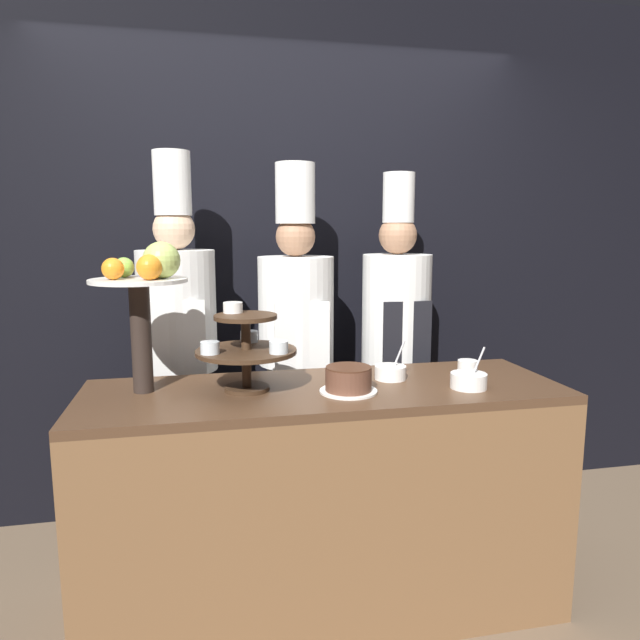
{
  "coord_description": "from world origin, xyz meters",
  "views": [
    {
      "loc": [
        -0.46,
        -1.79,
        1.54
      ],
      "look_at": [
        0.0,
        0.41,
        1.18
      ],
      "focal_mm": 32.0,
      "sensor_mm": 36.0,
      "label": 1
    }
  ],
  "objects_px": {
    "cake_round": "(348,380)",
    "cup_white": "(468,368)",
    "chef_center_right": "(396,339)",
    "chef_left": "(178,342)",
    "serving_bowl_near": "(469,381)",
    "serving_bowl_far": "(390,372)",
    "chef_center_left": "(296,339)",
    "fruit_pedestal": "(146,286)",
    "tiered_stand": "(246,346)"
  },
  "relations": [
    {
      "from": "cake_round",
      "to": "cup_white",
      "type": "xyz_separation_m",
      "value": [
        0.56,
        0.14,
        -0.02
      ]
    },
    {
      "from": "chef_center_right",
      "to": "chef_left",
      "type": "bearing_deg",
      "value": 180.0
    },
    {
      "from": "serving_bowl_near",
      "to": "serving_bowl_far",
      "type": "distance_m",
      "value": 0.32
    },
    {
      "from": "serving_bowl_far",
      "to": "chef_center_left",
      "type": "relative_size",
      "value": 0.09
    },
    {
      "from": "cup_white",
      "to": "chef_center_right",
      "type": "height_order",
      "value": "chef_center_right"
    },
    {
      "from": "chef_center_left",
      "to": "fruit_pedestal",
      "type": "bearing_deg",
      "value": -140.31
    },
    {
      "from": "cup_white",
      "to": "serving_bowl_far",
      "type": "height_order",
      "value": "serving_bowl_far"
    },
    {
      "from": "tiered_stand",
      "to": "chef_left",
      "type": "height_order",
      "value": "chef_left"
    },
    {
      "from": "serving_bowl_far",
      "to": "chef_center_right",
      "type": "height_order",
      "value": "chef_center_right"
    },
    {
      "from": "cake_round",
      "to": "serving_bowl_far",
      "type": "xyz_separation_m",
      "value": [
        0.22,
        0.15,
        -0.02
      ]
    },
    {
      "from": "serving_bowl_near",
      "to": "chef_center_left",
      "type": "xyz_separation_m",
      "value": [
        -0.55,
        0.74,
        0.04
      ]
    },
    {
      "from": "cake_round",
      "to": "chef_center_left",
      "type": "relative_size",
      "value": 0.12
    },
    {
      "from": "serving_bowl_near",
      "to": "chef_center_left",
      "type": "relative_size",
      "value": 0.09
    },
    {
      "from": "tiered_stand",
      "to": "chef_center_right",
      "type": "relative_size",
      "value": 0.21
    },
    {
      "from": "cup_white",
      "to": "tiered_stand",
      "type": "bearing_deg",
      "value": -177.7
    },
    {
      "from": "cake_round",
      "to": "chef_center_right",
      "type": "height_order",
      "value": "chef_center_right"
    },
    {
      "from": "cup_white",
      "to": "fruit_pedestal",
      "type": "bearing_deg",
      "value": 179.14
    },
    {
      "from": "chef_center_left",
      "to": "chef_center_right",
      "type": "relative_size",
      "value": 1.02
    },
    {
      "from": "serving_bowl_far",
      "to": "chef_left",
      "type": "relative_size",
      "value": 0.08
    },
    {
      "from": "cake_round",
      "to": "chef_center_right",
      "type": "relative_size",
      "value": 0.12
    },
    {
      "from": "serving_bowl_near",
      "to": "chef_left",
      "type": "xyz_separation_m",
      "value": [
        -1.11,
        0.74,
        0.05
      ]
    },
    {
      "from": "chef_center_right",
      "to": "chef_center_left",
      "type": "bearing_deg",
      "value": 179.99
    },
    {
      "from": "chef_center_right",
      "to": "serving_bowl_near",
      "type": "bearing_deg",
      "value": -87.27
    },
    {
      "from": "cake_round",
      "to": "chef_center_right",
      "type": "bearing_deg",
      "value": 58.28
    },
    {
      "from": "fruit_pedestal",
      "to": "chef_left",
      "type": "height_order",
      "value": "chef_left"
    },
    {
      "from": "chef_left",
      "to": "chef_center_right",
      "type": "bearing_deg",
      "value": -0.0
    },
    {
      "from": "cake_round",
      "to": "chef_center_left",
      "type": "height_order",
      "value": "chef_center_left"
    },
    {
      "from": "cake_round",
      "to": "serving_bowl_far",
      "type": "distance_m",
      "value": 0.26
    },
    {
      "from": "chef_left",
      "to": "cake_round",
      "type": "bearing_deg",
      "value": -47.43
    },
    {
      "from": "cup_white",
      "to": "serving_bowl_far",
      "type": "xyz_separation_m",
      "value": [
        -0.34,
        0.01,
        -0.0
      ]
    },
    {
      "from": "chef_left",
      "to": "serving_bowl_near",
      "type": "bearing_deg",
      "value": -33.71
    },
    {
      "from": "serving_bowl_near",
      "to": "fruit_pedestal",
      "type": "bearing_deg",
      "value": 170.37
    },
    {
      "from": "cake_round",
      "to": "chef_left",
      "type": "bearing_deg",
      "value": 132.57
    },
    {
      "from": "cake_round",
      "to": "cup_white",
      "type": "bearing_deg",
      "value": 14.43
    },
    {
      "from": "cake_round",
      "to": "cup_white",
      "type": "relative_size",
      "value": 2.64
    },
    {
      "from": "chef_left",
      "to": "serving_bowl_far",
      "type": "bearing_deg",
      "value": -32.66
    },
    {
      "from": "tiered_stand",
      "to": "chef_center_left",
      "type": "distance_m",
      "value": 0.67
    },
    {
      "from": "cake_round",
      "to": "serving_bowl_far",
      "type": "relative_size",
      "value": 1.39
    },
    {
      "from": "serving_bowl_near",
      "to": "chef_center_left",
      "type": "distance_m",
      "value": 0.93
    },
    {
      "from": "serving_bowl_far",
      "to": "chef_left",
      "type": "distance_m",
      "value": 1.03
    },
    {
      "from": "fruit_pedestal",
      "to": "chef_center_right",
      "type": "xyz_separation_m",
      "value": [
        1.17,
        0.54,
        -0.35
      ]
    },
    {
      "from": "tiered_stand",
      "to": "cup_white",
      "type": "relative_size",
      "value": 4.6
    },
    {
      "from": "serving_bowl_near",
      "to": "chef_center_right",
      "type": "distance_m",
      "value": 0.75
    },
    {
      "from": "tiered_stand",
      "to": "fruit_pedestal",
      "type": "distance_m",
      "value": 0.43
    },
    {
      "from": "serving_bowl_near",
      "to": "serving_bowl_far",
      "type": "height_order",
      "value": "serving_bowl_near"
    },
    {
      "from": "serving_bowl_far",
      "to": "chef_center_right",
      "type": "xyz_separation_m",
      "value": [
        0.22,
        0.55,
        0.03
      ]
    },
    {
      "from": "cake_round",
      "to": "cup_white",
      "type": "distance_m",
      "value": 0.57
    },
    {
      "from": "serving_bowl_far",
      "to": "chef_left",
      "type": "bearing_deg",
      "value": 147.34
    },
    {
      "from": "fruit_pedestal",
      "to": "chef_center_right",
      "type": "distance_m",
      "value": 1.33
    },
    {
      "from": "tiered_stand",
      "to": "fruit_pedestal",
      "type": "bearing_deg",
      "value": 170.98
    }
  ]
}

